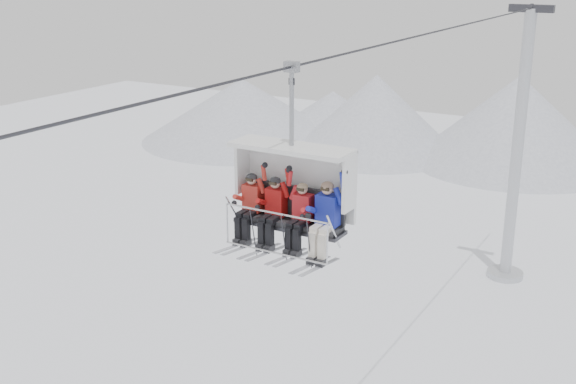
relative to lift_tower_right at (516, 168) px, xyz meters
The scene contains 8 objects.
ridgeline 20.33m from the lift_tower_right, 94.51° to the left, with size 72.00×21.00×7.00m.
lift_tower_right is the anchor object (origin of this frame).
haul_cable 23.25m from the lift_tower_right, 90.00° to the right, with size 0.06×0.06×50.00m, color #303036.
chairlift_carrier 22.27m from the lift_tower_right, 90.00° to the right, with size 2.70×1.17×3.98m.
skier_far_left 22.49m from the lift_tower_right, 92.48° to the right, with size 0.42×1.69×1.65m.
skier_center_left 22.47m from the lift_tower_right, 90.91° to the right, with size 0.42×1.69×1.67m.
skier_center_right 22.47m from the lift_tower_right, 89.15° to the right, with size 0.41×1.69×1.62m.
skier_far_right 22.49m from the lift_tower_right, 87.62° to the right, with size 0.46×1.69×1.81m.
Camera 1 is at (7.38, -12.69, 15.37)m, focal length 45.00 mm.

